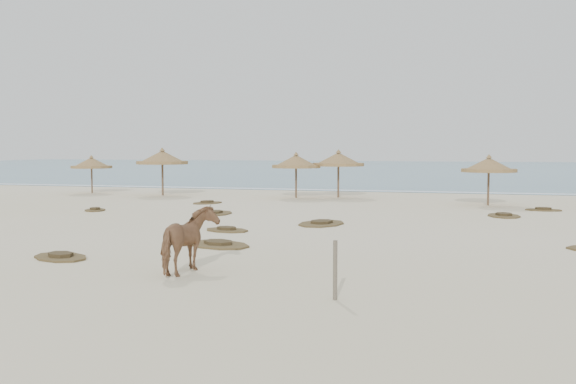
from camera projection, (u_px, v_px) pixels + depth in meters
The scene contains 19 objects.
ground at pixel (278, 244), 20.91m from camera, with size 160.00×160.00×0.00m, color beige.
ocean at pixel (424, 169), 92.97m from camera, with size 200.00×100.00×0.01m, color #2A637F.
foam_line at pixel (381, 191), 45.89m from camera, with size 70.00×0.60×0.01m, color silver.
palapa_0 at pixel (92, 163), 43.82m from camera, with size 3.11×3.11×2.62m.
palapa_1 at pixel (162, 158), 41.67m from camera, with size 3.66×3.66×3.14m.
palapa_2 at pixel (296, 162), 39.70m from camera, with size 3.50×3.50×2.86m.
palapa_3 at pixel (338, 160), 40.09m from camera, with size 3.34×3.34×3.02m.
palapa_4 at pixel (489, 166), 34.47m from camera, with size 3.93×3.93×2.77m.
horse at pixel (189, 240), 15.95m from camera, with size 0.89×1.95×1.65m, color #986A45.
fence_post_near at pixel (335, 270), 13.17m from camera, with size 0.09×0.09×1.24m, color #635A4A.
scrub_1 at pixel (213, 213), 30.11m from camera, with size 1.65×2.52×0.16m.
scrub_2 at pixel (227, 230), 24.07m from camera, with size 2.11×1.71×0.16m.
scrub_3 at pixel (321, 223), 26.13m from camera, with size 2.15×2.89×0.16m.
scrub_6 at pixel (207, 203), 35.87m from camera, with size 1.95×2.26×0.16m.
scrub_7 at pixel (504, 215), 29.11m from camera, with size 1.67×2.33×0.16m.
scrub_8 at pixel (95, 210), 31.75m from camera, with size 1.58×1.82×0.16m.
scrub_9 at pixel (218, 244), 20.48m from camera, with size 2.85×2.50×0.16m.
scrub_10 at pixel (543, 210), 31.81m from camera, with size 1.81×1.23×0.16m.
scrub_11 at pixel (61, 256), 18.15m from camera, with size 2.30×2.01×0.16m.
Camera 1 is at (5.90, -19.89, 3.14)m, focal length 40.00 mm.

